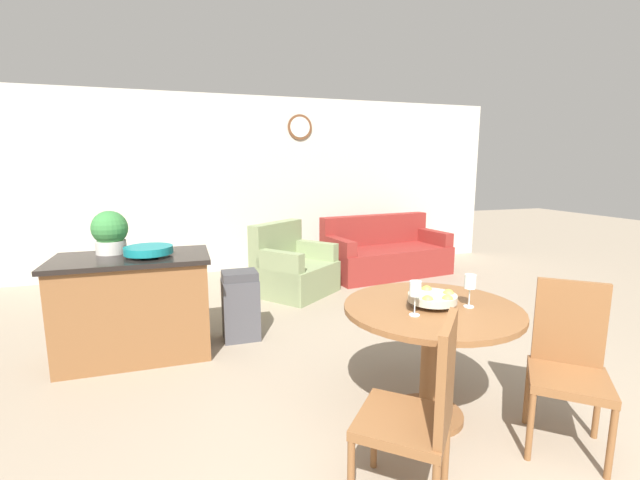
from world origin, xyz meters
TOP-DOWN VIEW (x-y plane):
  - wall_back at (0.00, 5.58)m, footprint 8.00×0.09m
  - dining_table at (0.25, 1.08)m, footprint 1.12×1.12m
  - dining_chair_near_left at (-0.21, 0.44)m, footprint 0.59×0.59m
  - dining_chair_near_right at (0.90, 0.62)m, footprint 0.59×0.59m
  - fruit_bowl at (0.25, 1.08)m, footprint 0.30×0.30m
  - wine_glass_left at (0.06, 0.96)m, footprint 0.07×0.07m
  - wine_glass_right at (0.46, 0.99)m, footprint 0.07×0.07m
  - kitchen_island at (-1.66, 2.70)m, footprint 1.27×0.72m
  - teal_bowl at (-1.51, 2.65)m, footprint 0.39×0.39m
  - potted_plant at (-1.83, 2.89)m, footprint 0.30×0.30m
  - trash_bin at (-0.74, 2.79)m, footprint 0.34×0.28m
  - couch at (1.71, 4.64)m, footprint 1.97×1.14m
  - armchair at (0.10, 4.08)m, footprint 1.21×1.20m

SIDE VIEW (x-z plane):
  - couch at x=1.71m, z-range -0.14..0.74m
  - armchair at x=0.10m, z-range -0.15..0.76m
  - trash_bin at x=-0.74m, z-range 0.00..0.66m
  - kitchen_island at x=-1.66m, z-range 0.00..0.89m
  - dining_chair_near_left at x=-0.21m, z-range 0.04..1.02m
  - dining_chair_near_right at x=0.90m, z-range 0.04..1.02m
  - dining_table at x=0.25m, z-range 0.21..0.98m
  - fruit_bowl at x=0.25m, z-range 0.78..0.88m
  - wine_glass_left at x=0.06m, z-range 0.82..1.03m
  - wine_glass_right at x=0.46m, z-range 0.82..1.03m
  - teal_bowl at x=-1.51m, z-range 0.90..0.99m
  - potted_plant at x=-1.83m, z-range 0.89..1.27m
  - wall_back at x=0.00m, z-range 0.00..2.70m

